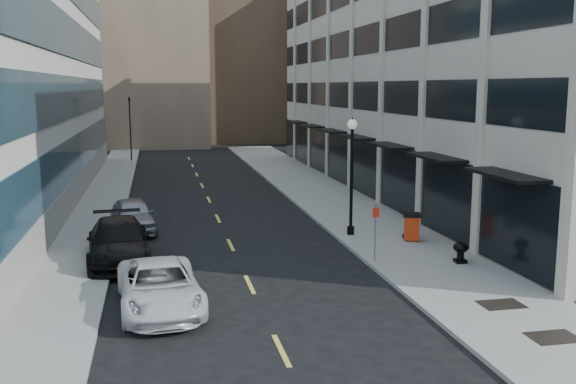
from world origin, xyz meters
name	(u,v)px	position (x,y,z in m)	size (l,w,h in m)	color
ground	(297,383)	(0.00, 0.00, 0.00)	(160.00, 160.00, 0.00)	black
sidewalk_right	(350,212)	(7.50, 20.00, 0.07)	(5.00, 80.00, 0.15)	gray
sidewalk_left	(94,222)	(-6.50, 20.00, 0.07)	(3.00, 80.00, 0.15)	gray
building_right	(455,58)	(16.94, 26.99, 8.99)	(15.30, 46.50, 18.25)	beige
skyline_tan_near	(145,29)	(-4.00, 68.00, 14.00)	(14.00, 18.00, 28.00)	#977862
skyline_brown	(239,10)	(8.00, 72.00, 17.00)	(12.00, 16.00, 34.00)	#4F402F
skyline_tan_far	(71,57)	(-14.00, 78.00, 11.00)	(12.00, 14.00, 22.00)	#977862
skyline_stone	(324,63)	(18.00, 66.00, 10.00)	(10.00, 14.00, 20.00)	beige
grate_mid	(554,337)	(7.60, 1.00, 0.15)	(1.40, 1.00, 0.01)	black
grate_far	(501,304)	(7.60, 3.80, 0.15)	(1.40, 1.00, 0.01)	black
road_centerline	(224,230)	(0.00, 17.00, 0.01)	(0.15, 68.20, 0.01)	#D8CC4C
traffic_signal	(129,101)	(-5.50, 48.00, 5.72)	(0.66, 0.66, 6.98)	black
car_white_van	(160,287)	(-3.20, 6.00, 0.76)	(2.51, 5.45, 1.52)	silver
car_black_pickup	(118,242)	(-4.80, 12.05, 0.86)	(2.42, 5.95, 1.73)	black
car_silver_sedan	(133,215)	(-4.40, 17.76, 0.81)	(1.92, 4.77, 1.63)	gray
trash_bin	(412,226)	(8.14, 12.62, 0.83)	(0.99, 0.99, 1.25)	red
lamppost	(352,166)	(5.77, 14.31, 3.42)	(0.46, 0.46, 5.58)	black
sign_post	(376,225)	(5.30, 9.52, 1.67)	(0.28, 0.07, 2.35)	slate
urn_planter	(461,250)	(8.60, 8.69, 0.66)	(0.60, 0.60, 0.83)	black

